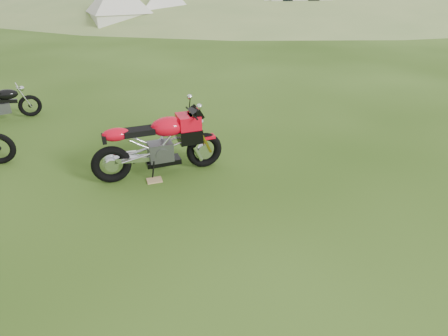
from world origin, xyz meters
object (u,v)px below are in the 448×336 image
object	(u,v)px
plywood_board	(154,180)
tent_right	(248,3)
sport_motorcycle	(158,140)
caravan	(298,8)
tent_mid	(167,4)
vintage_moto_c	(1,103)
tent_left	(118,5)

from	to	relation	value
plywood_board	tent_right	distance (m)	22.32
sport_motorcycle	caravan	xyz separation A→B (m)	(12.69, 17.63, 0.48)
plywood_board	tent_mid	world-z (taller)	tent_mid
vintage_moto_c	tent_left	xyz separation A→B (m)	(4.39, 16.12, 0.98)
caravan	sport_motorcycle	bearing A→B (deg)	-109.34
plywood_board	tent_left	xyz separation A→B (m)	(1.53, 20.27, 1.41)
sport_motorcycle	tent_right	distance (m)	22.02
tent_left	tent_right	size ratio (longest dim) A/B	1.03
vintage_moto_c	tent_right	size ratio (longest dim) A/B	0.53
sport_motorcycle	vintage_moto_c	xyz separation A→B (m)	(-3.02, 3.93, -0.22)
caravan	vintage_moto_c	bearing A→B (deg)	-122.50
plywood_board	caravan	distance (m)	22.03
sport_motorcycle	tent_mid	distance (m)	20.96
tent_left	tent_mid	bearing A→B (deg)	0.14
sport_motorcycle	vintage_moto_c	distance (m)	4.96
plywood_board	vintage_moto_c	distance (m)	5.06
vintage_moto_c	tent_mid	world-z (taller)	tent_mid
tent_left	tent_mid	size ratio (longest dim) A/B	1.05
tent_left	tent_right	distance (m)	8.60
plywood_board	tent_right	bearing A→B (deg)	62.98
vintage_moto_c	caravan	world-z (taller)	caravan
plywood_board	tent_right	world-z (taller)	tent_right
vintage_moto_c	plywood_board	bearing A→B (deg)	-69.48
sport_motorcycle	tent_left	xyz separation A→B (m)	(1.37, 20.05, 0.77)
tent_mid	vintage_moto_c	bearing A→B (deg)	-103.66
tent_mid	caravan	bearing A→B (deg)	-8.21
sport_motorcycle	tent_right	world-z (taller)	tent_right
tent_mid	tent_right	world-z (taller)	tent_right
tent_left	caravan	xyz separation A→B (m)	(11.32, -2.42, -0.28)
plywood_board	caravan	size ratio (longest dim) A/B	0.05
sport_motorcycle	vintage_moto_c	bearing A→B (deg)	126.56
vintage_moto_c	tent_mid	xyz separation A→B (m)	(7.55, 16.53, 0.91)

